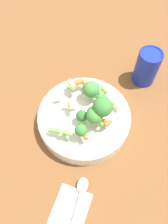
{
  "coord_description": "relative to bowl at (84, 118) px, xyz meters",
  "views": [
    {
      "loc": [
        0.09,
        0.26,
        0.53
      ],
      "look_at": [
        0.0,
        0.0,
        0.06
      ],
      "focal_mm": 35.0,
      "sensor_mm": 36.0,
      "label": 1
    }
  ],
  "objects": [
    {
      "name": "cup",
      "position": [
        -0.22,
        -0.08,
        0.03
      ],
      "size": [
        0.07,
        0.07,
        0.11
      ],
      "color": "#192DAD",
      "rests_on": "ground_plane"
    },
    {
      "name": "spoon",
      "position": [
        0.08,
        0.18,
        -0.01
      ],
      "size": [
        0.1,
        0.14,
        0.01
      ],
      "rotation": [
        0.0,
        0.0,
        10.4
      ],
      "color": "silver",
      "rests_on": "napkin"
    },
    {
      "name": "bowl",
      "position": [
        0.0,
        0.0,
        0.0
      ],
      "size": [
        0.24,
        0.24,
        0.05
      ],
      "color": "white",
      "rests_on": "ground_plane"
    },
    {
      "name": "ground_plane",
      "position": [
        0.0,
        0.0,
        -0.03
      ],
      "size": [
        3.0,
        3.0,
        0.0
      ],
      "primitive_type": "plane",
      "color": "brown"
    },
    {
      "name": "napkin",
      "position": [
        0.11,
        0.21,
        -0.02
      ],
      "size": [
        0.13,
        0.14,
        0.01
      ],
      "color": "white",
      "rests_on": "ground_plane"
    },
    {
      "name": "pasta_salad",
      "position": [
        -0.02,
        0.01,
        0.06
      ],
      "size": [
        0.19,
        0.17,
        0.08
      ],
      "color": "#8CB766",
      "rests_on": "bowl"
    }
  ]
}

